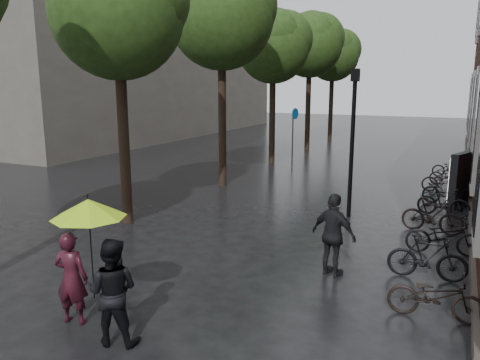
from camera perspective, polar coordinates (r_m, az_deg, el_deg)
The scene contains 10 objects.
bg_building at distance 41.96m, azimuth -15.36°, elevation 15.14°, with size 16.00×30.00×14.00m, color #47423D.
street_trees at distance 21.98m, azimuth 1.17°, elevation 17.30°, with size 4.33×34.03×8.91m.
person_burgundy at distance 8.90m, azimuth -19.85°, elevation -11.17°, with size 0.61×0.40×1.69m, color #320E18.
person_black at distance 8.05m, azimuth -15.30°, elevation -12.96°, with size 0.87×0.68×1.79m, color black.
lime_umbrella at distance 8.05m, azimuth -17.99°, elevation -3.32°, with size 1.24×1.24×1.81m.
pedestrian_walking at distance 10.55m, azimuth 11.35°, elevation -6.58°, with size 1.09×0.45×1.86m, color black.
parked_bicycles at distance 16.13m, azimuth 23.57°, elevation -2.66°, with size 2.16×15.13×1.01m.
ad_lightbox at distance 17.75m, azimuth 25.19°, elevation 0.02°, with size 0.29×1.24×1.88m.
lamp_post at distance 14.92m, azimuth 13.59°, elevation 6.06°, with size 0.24×0.24×4.63m.
cycle_sign at distance 23.60m, azimuth 6.56°, elevation 6.25°, with size 0.16×0.54×3.00m.
Camera 1 is at (4.92, -4.06, 4.20)m, focal length 35.00 mm.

